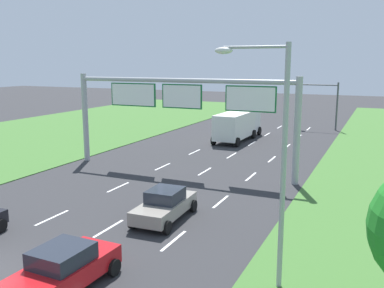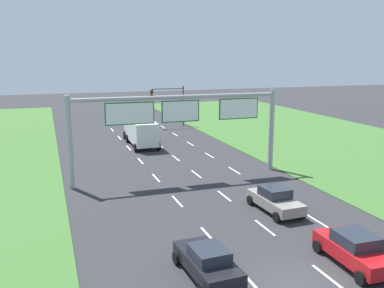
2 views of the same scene
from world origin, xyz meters
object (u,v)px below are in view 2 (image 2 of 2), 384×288
object	(u,v)px
car_far_ahead	(208,261)
box_truck	(140,130)
car_mid_lane	(355,249)
sign_gantry	(180,118)
traffic_light_mast	(170,99)
car_near_red	(275,200)

from	to	relation	value
car_far_ahead	box_truck	xyz separation A→B (m)	(3.25, 29.49, 0.87)
car_far_ahead	box_truck	bearing A→B (deg)	80.63
car_mid_lane	car_far_ahead	distance (m)	7.17
sign_gantry	car_far_ahead	bearing A→B (deg)	-102.83
sign_gantry	traffic_light_mast	world-z (taller)	sign_gantry
car_far_ahead	box_truck	world-z (taller)	box_truck
car_mid_lane	box_truck	xyz separation A→B (m)	(-3.82, 30.71, 0.81)
box_truck	traffic_light_mast	size ratio (longest dim) A/B	1.54
car_far_ahead	sign_gantry	distance (m)	16.51
car_far_ahead	traffic_light_mast	distance (m)	41.59
car_far_ahead	traffic_light_mast	bearing A→B (deg)	73.26
car_near_red	car_far_ahead	xyz separation A→B (m)	(-7.05, -6.34, -0.04)
traffic_light_mast	car_far_ahead	bearing A→B (deg)	-103.66
car_far_ahead	sign_gantry	xyz separation A→B (m)	(3.55, 15.56, 4.23)
car_near_red	sign_gantry	world-z (taller)	sign_gantry
car_mid_lane	car_far_ahead	world-z (taller)	car_mid_lane
car_mid_lane	traffic_light_mast	size ratio (longest dim) A/B	0.79
car_mid_lane	sign_gantry	distance (m)	17.64
car_near_red	sign_gantry	size ratio (longest dim) A/B	0.26
sign_gantry	traffic_light_mast	xyz separation A→B (m)	(6.25, 24.74, -1.10)
car_near_red	car_mid_lane	bearing A→B (deg)	-92.21
car_near_red	car_mid_lane	world-z (taller)	car_mid_lane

